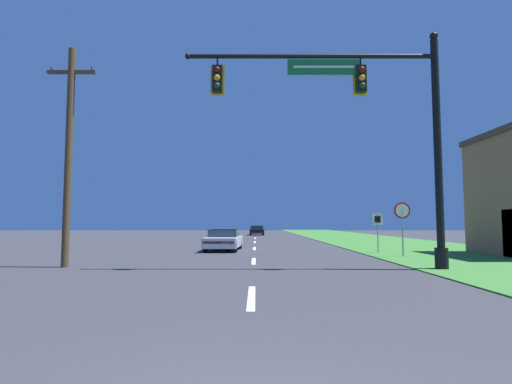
{
  "coord_description": "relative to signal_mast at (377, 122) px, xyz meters",
  "views": [
    {
      "loc": [
        0.1,
        -2.66,
        1.6
      ],
      "look_at": [
        0.0,
        27.77,
        3.94
      ],
      "focal_mm": 28.0,
      "sensor_mm": 36.0,
      "label": 1
    }
  ],
  "objects": [
    {
      "name": "signal_mast",
      "position": [
        0.0,
        0.0,
        0.0
      ],
      "size": [
        9.03,
        0.47,
        8.29
      ],
      "color": "black",
      "rests_on": "grass_verge_right"
    },
    {
      "name": "road_center_line",
      "position": [
        -4.28,
        11.0,
        -5.07
      ],
      "size": [
        0.16,
        34.8,
        0.01
      ],
      "color": "silver",
      "rests_on": "ground"
    },
    {
      "name": "grass_verge_right",
      "position": [
        6.22,
        19.0,
        -5.05
      ],
      "size": [
        10.0,
        110.0,
        0.04
      ],
      "color": "#38752D",
      "rests_on": "ground"
    },
    {
      "name": "utility_pole_near",
      "position": [
        -11.06,
        0.81,
        -0.88
      ],
      "size": [
        1.8,
        0.26,
        8.09
      ],
      "color": "#4C3823",
      "rests_on": "ground"
    },
    {
      "name": "car_ahead",
      "position": [
        -6.05,
        9.52,
        -4.47
      ],
      "size": [
        2.02,
        4.59,
        1.19
      ],
      "color": "black",
      "rests_on": "ground"
    },
    {
      "name": "route_sign_post",
      "position": [
        2.13,
        7.09,
        -3.55
      ],
      "size": [
        0.55,
        0.06,
        2.03
      ],
      "color": "gray",
      "rests_on": "grass_verge_right"
    },
    {
      "name": "stop_sign",
      "position": [
        2.64,
        4.97,
        -3.21
      ],
      "size": [
        0.76,
        0.07,
        2.5
      ],
      "color": "gray",
      "rests_on": "grass_verge_right"
    },
    {
      "name": "far_car",
      "position": [
        -4.07,
        38.02,
        -4.47
      ],
      "size": [
        1.82,
        4.41,
        1.19
      ],
      "color": "black",
      "rests_on": "ground"
    }
  ]
}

